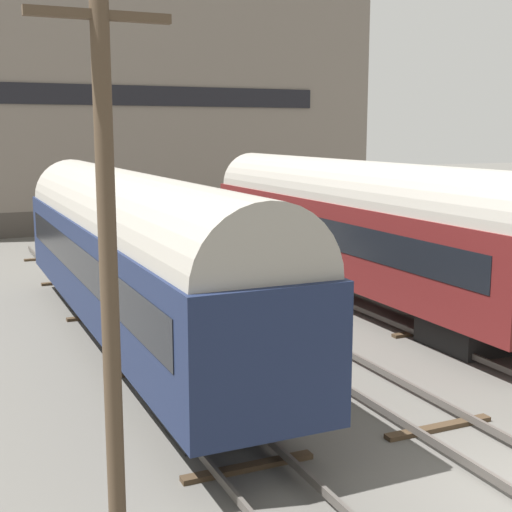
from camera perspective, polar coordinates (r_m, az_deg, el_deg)
The scene contains 4 objects.
train_car_navy at distance 20.45m, azimuth -9.96°, elevation 0.53°, with size 3.04×18.78×5.08m.
train_car_maroon at distance 25.86m, azimuth 7.87°, elevation 2.68°, with size 3.02×18.76×5.17m.
utility_pole at distance 9.40m, azimuth -11.72°, elevation -0.76°, with size 1.80×0.24×8.61m.
warehouse_building at distance 51.25m, azimuth -10.11°, elevation 11.35°, with size 30.90×12.66×15.08m.
Camera 1 is at (-9.27, -8.28, 6.19)m, focal length 50.00 mm.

